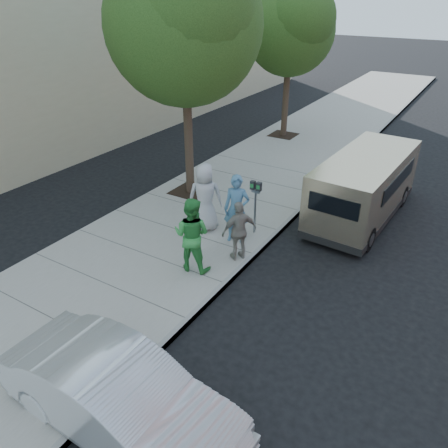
# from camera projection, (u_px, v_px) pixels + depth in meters

# --- Properties ---
(ground) EXTENTS (120.00, 120.00, 0.00)m
(ground) POSITION_uv_depth(u_px,v_px,m) (208.00, 244.00, 12.27)
(ground) COLOR black
(ground) RESTS_ON ground
(sidewalk) EXTENTS (5.00, 60.00, 0.15)m
(sidewalk) POSITION_uv_depth(u_px,v_px,m) (179.00, 232.00, 12.69)
(sidewalk) COLOR gray
(sidewalk) RESTS_ON ground
(curb_face) EXTENTS (0.12, 60.00, 0.16)m
(curb_face) POSITION_uv_depth(u_px,v_px,m) (253.00, 256.00, 11.57)
(curb_face) COLOR gray
(curb_face) RESTS_ON ground
(tree_near) EXTENTS (4.62, 4.60, 7.53)m
(tree_near) POSITION_uv_depth(u_px,v_px,m) (185.00, 19.00, 12.44)
(tree_near) COLOR black
(tree_near) RESTS_ON sidewalk
(tree_far) EXTENTS (3.92, 3.80, 6.49)m
(tree_far) POSITION_uv_depth(u_px,v_px,m) (292.00, 26.00, 18.44)
(tree_far) COLOR black
(tree_far) RESTS_ON sidewalk
(parking_meter) EXTENTS (0.33, 0.12, 1.57)m
(parking_meter) POSITION_uv_depth(u_px,v_px,m) (255.00, 196.00, 12.01)
(parking_meter) COLOR gray
(parking_meter) RESTS_ON sidewalk
(van) EXTENTS (2.10, 5.51, 2.01)m
(van) POSITION_uv_depth(u_px,v_px,m) (365.00, 186.00, 13.20)
(van) COLOR beige
(van) RESTS_ON ground
(sedan) EXTENTS (4.27, 1.54, 1.40)m
(sedan) POSITION_uv_depth(u_px,v_px,m) (120.00, 397.00, 6.85)
(sedan) COLOR silver
(sedan) RESTS_ON ground
(person_officer) EXTENTS (0.81, 0.66, 1.92)m
(person_officer) POSITION_uv_depth(u_px,v_px,m) (237.00, 209.00, 11.71)
(person_officer) COLOR teal
(person_officer) RESTS_ON sidewalk
(person_green_shirt) EXTENTS (1.05, 0.88, 1.91)m
(person_green_shirt) POSITION_uv_depth(u_px,v_px,m) (192.00, 235.00, 10.51)
(person_green_shirt) COLOR green
(person_green_shirt) RESTS_ON sidewalk
(person_gray_shirt) EXTENTS (1.16, 1.05, 1.99)m
(person_gray_shirt) POSITION_uv_depth(u_px,v_px,m) (205.00, 197.00, 12.29)
(person_gray_shirt) COLOR #B6B5B8
(person_gray_shirt) RESTS_ON sidewalk
(person_striped_polo) EXTENTS (0.87, 0.99, 1.60)m
(person_striped_polo) POSITION_uv_depth(u_px,v_px,m) (239.00, 231.00, 10.99)
(person_striped_polo) COLOR gray
(person_striped_polo) RESTS_ON sidewalk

